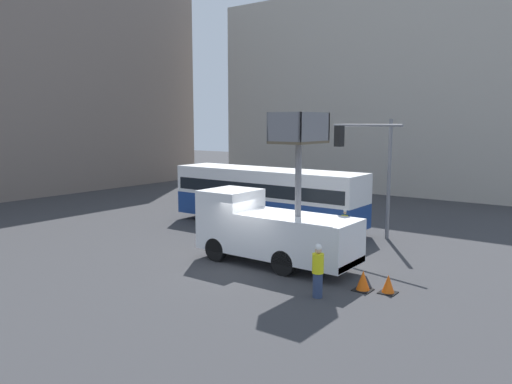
{
  "coord_description": "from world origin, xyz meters",
  "views": [
    {
      "loc": [
        -15.18,
        -11.58,
        5.65
      ],
      "look_at": [
        0.87,
        0.31,
        2.87
      ],
      "focal_mm": 35.0,
      "sensor_mm": 36.0,
      "label": 1
    }
  ],
  "objects_px": {
    "city_bus": "(267,193)",
    "traffic_cone_near_truck": "(363,281)",
    "traffic_light_pole": "(372,159)",
    "road_worker_directing": "(345,227)",
    "road_worker_near_truck": "(318,271)",
    "traffic_cone_mid_road": "(388,285)",
    "utility_truck": "(271,227)"
  },
  "relations": [
    {
      "from": "utility_truck",
      "to": "traffic_cone_near_truck",
      "type": "height_order",
      "value": "utility_truck"
    },
    {
      "from": "city_bus",
      "to": "road_worker_directing",
      "type": "distance_m",
      "value": 5.53
    },
    {
      "from": "utility_truck",
      "to": "traffic_light_pole",
      "type": "xyz_separation_m",
      "value": [
        5.7,
        -1.71,
        2.49
      ]
    },
    {
      "from": "traffic_light_pole",
      "to": "traffic_cone_mid_road",
      "type": "xyz_separation_m",
      "value": [
        -6.23,
        -3.42,
        -3.69
      ]
    },
    {
      "from": "road_worker_directing",
      "to": "traffic_cone_mid_road",
      "type": "distance_m",
      "value": 6.68
    },
    {
      "from": "utility_truck",
      "to": "road_worker_near_truck",
      "type": "xyz_separation_m",
      "value": [
        -2.29,
        -3.44,
        -0.61
      ]
    },
    {
      "from": "utility_truck",
      "to": "traffic_cone_mid_road",
      "type": "distance_m",
      "value": 5.3
    },
    {
      "from": "utility_truck",
      "to": "road_worker_directing",
      "type": "distance_m",
      "value": 4.79
    },
    {
      "from": "traffic_light_pole",
      "to": "road_worker_directing",
      "type": "xyz_separation_m",
      "value": [
        -1.05,
        0.75,
        -3.12
      ]
    },
    {
      "from": "traffic_light_pole",
      "to": "road_worker_near_truck",
      "type": "distance_m",
      "value": 8.74
    },
    {
      "from": "road_worker_near_truck",
      "to": "road_worker_directing",
      "type": "height_order",
      "value": "road_worker_near_truck"
    },
    {
      "from": "utility_truck",
      "to": "traffic_cone_near_truck",
      "type": "xyz_separation_m",
      "value": [
        -0.78,
        -4.34,
        -1.18
      ]
    },
    {
      "from": "utility_truck",
      "to": "traffic_light_pole",
      "type": "distance_m",
      "value": 6.45
    },
    {
      "from": "road_worker_directing",
      "to": "traffic_light_pole",
      "type": "bearing_deg",
      "value": -136.99
    },
    {
      "from": "utility_truck",
      "to": "traffic_light_pole",
      "type": "relative_size",
      "value": 1.14
    },
    {
      "from": "traffic_cone_mid_road",
      "to": "city_bus",
      "type": "bearing_deg",
      "value": 56.1
    },
    {
      "from": "traffic_light_pole",
      "to": "road_worker_directing",
      "type": "relative_size",
      "value": 3.34
    },
    {
      "from": "road_worker_directing",
      "to": "traffic_cone_near_truck",
      "type": "xyz_separation_m",
      "value": [
        -5.43,
        -3.38,
        -0.54
      ]
    },
    {
      "from": "traffic_cone_near_truck",
      "to": "road_worker_near_truck",
      "type": "bearing_deg",
      "value": 149.09
    },
    {
      "from": "traffic_cone_near_truck",
      "to": "traffic_cone_mid_road",
      "type": "xyz_separation_m",
      "value": [
        0.25,
        -0.79,
        -0.03
      ]
    },
    {
      "from": "city_bus",
      "to": "traffic_cone_near_truck",
      "type": "relative_size",
      "value": 16.03
    },
    {
      "from": "traffic_cone_near_truck",
      "to": "utility_truck",
      "type": "bearing_deg",
      "value": 79.84
    },
    {
      "from": "utility_truck",
      "to": "traffic_cone_near_truck",
      "type": "bearing_deg",
      "value": -100.16
    },
    {
      "from": "traffic_cone_near_truck",
      "to": "city_bus",
      "type": "bearing_deg",
      "value": 52.71
    },
    {
      "from": "city_bus",
      "to": "traffic_light_pole",
      "type": "distance_m",
      "value": 6.43
    },
    {
      "from": "traffic_light_pole",
      "to": "traffic_cone_mid_road",
      "type": "height_order",
      "value": "traffic_light_pole"
    },
    {
      "from": "city_bus",
      "to": "traffic_cone_mid_road",
      "type": "relative_size",
      "value": 17.52
    },
    {
      "from": "road_worker_near_truck",
      "to": "utility_truck",
      "type": "bearing_deg",
      "value": 179.7
    },
    {
      "from": "utility_truck",
      "to": "city_bus",
      "type": "xyz_separation_m",
      "value": [
        5.84,
        4.35,
        0.34
      ]
    },
    {
      "from": "city_bus",
      "to": "road_worker_directing",
      "type": "height_order",
      "value": "city_bus"
    },
    {
      "from": "city_bus",
      "to": "road_worker_near_truck",
      "type": "bearing_deg",
      "value": 147.93
    },
    {
      "from": "traffic_light_pole",
      "to": "road_worker_near_truck",
      "type": "bearing_deg",
      "value": -167.81
    }
  ]
}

